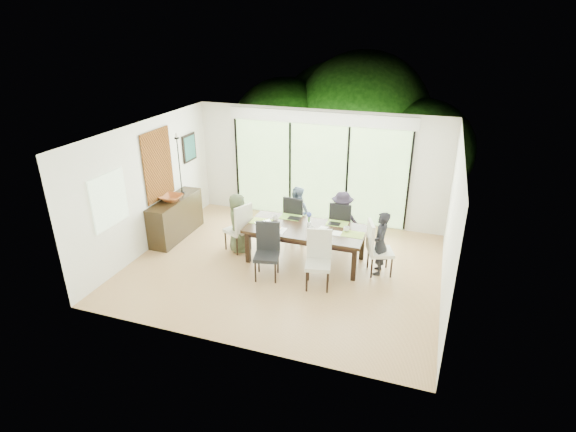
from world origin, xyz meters
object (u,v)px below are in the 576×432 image
(person_right_end, at_px, (380,243))
(chair_left_end, at_px, (237,226))
(table_top, at_px, (306,229))
(chair_right_end, at_px, (381,248))
(person_far_right, at_px, (342,220))
(chair_near_right, at_px, (318,261))
(sideboard, at_px, (176,218))
(cup_c, at_px, (346,229))
(bowl, at_px, (171,198))
(cup_a, at_px, (275,218))
(chair_near_left, at_px, (267,252))
(person_left_end, at_px, (238,223))
(person_far_left, at_px, (297,214))
(chair_far_right, at_px, (342,224))
(laptop, at_px, (264,223))
(vase, at_px, (309,224))
(chair_far_left, at_px, (297,218))
(cup_b, at_px, (312,229))

(person_right_end, bearing_deg, chair_left_end, -94.97)
(table_top, xyz_separation_m, chair_right_end, (1.50, 0.00, -0.17))
(person_far_right, bearing_deg, chair_near_right, 77.60)
(chair_near_right, distance_m, sideboard, 3.73)
(table_top, xyz_separation_m, cup_c, (0.80, 0.10, 0.08))
(cup_c, height_order, bowl, bowl)
(cup_a, bearing_deg, person_right_end, -3.94)
(chair_right_end, relative_size, cup_a, 8.87)
(chair_near_left, xyz_separation_m, person_left_end, (-0.98, 0.87, 0.09))
(person_far_left, relative_size, cup_a, 10.40)
(chair_left_end, distance_m, cup_c, 2.32)
(chair_near_left, distance_m, cup_c, 1.64)
(chair_far_right, bearing_deg, person_far_left, 1.22)
(laptop, bearing_deg, vase, -37.56)
(chair_right_end, relative_size, cup_c, 8.87)
(chair_left_end, bearing_deg, sideboard, -70.67)
(chair_far_right, height_order, sideboard, chair_far_right)
(cup_c, bearing_deg, chair_far_right, 108.43)
(chair_near_left, bearing_deg, cup_a, 88.46)
(chair_left_end, xyz_separation_m, cup_c, (2.30, 0.10, 0.24))
(chair_far_right, distance_m, bowl, 3.75)
(sideboard, bearing_deg, vase, -1.89)
(chair_right_end, xyz_separation_m, person_left_end, (-2.98, 0.00, 0.09))
(chair_far_left, relative_size, chair_near_left, 1.00)
(chair_far_right, distance_m, cup_a, 1.45)
(vase, relative_size, cup_c, 0.97)
(laptop, relative_size, cup_c, 2.66)
(person_left_end, bearing_deg, cup_c, -101.92)
(chair_right_end, relative_size, person_far_left, 0.85)
(chair_right_end, relative_size, chair_near_right, 1.00)
(table_top, relative_size, cup_b, 24.00)
(chair_far_right, relative_size, person_far_right, 0.85)
(person_left_end, height_order, cup_b, person_left_end)
(cup_a, xyz_separation_m, sideboard, (-2.39, 0.00, -0.33))
(table_top, height_order, person_far_right, person_far_right)
(laptop, height_order, bowl, bowl)
(person_far_left, relative_size, bowl, 2.65)
(chair_right_end, bearing_deg, bowl, 69.11)
(person_left_end, relative_size, person_right_end, 1.00)
(table_top, relative_size, cup_c, 19.35)
(bowl, bearing_deg, person_far_right, 12.05)
(chair_far_left, relative_size, cup_b, 11.00)
(chair_near_right, xyz_separation_m, laptop, (-1.35, 0.77, 0.21))
(chair_near_left, bearing_deg, sideboard, 145.80)
(person_far_right, distance_m, vase, 0.94)
(laptop, xyz_separation_m, sideboard, (-2.24, 0.25, -0.30))
(person_right_end, xyz_separation_m, person_far_right, (-0.93, 0.83, 0.00))
(person_left_end, bearing_deg, cup_a, -93.54)
(chair_far_right, bearing_deg, bowl, 12.43)
(chair_far_left, distance_m, vase, 0.98)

